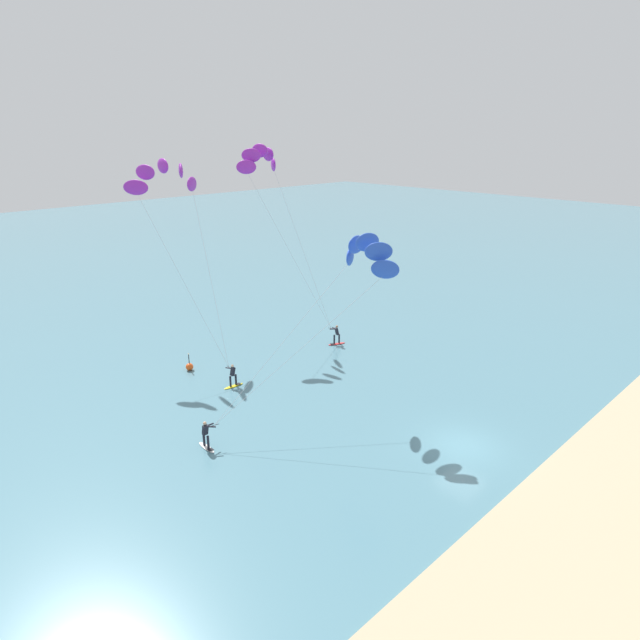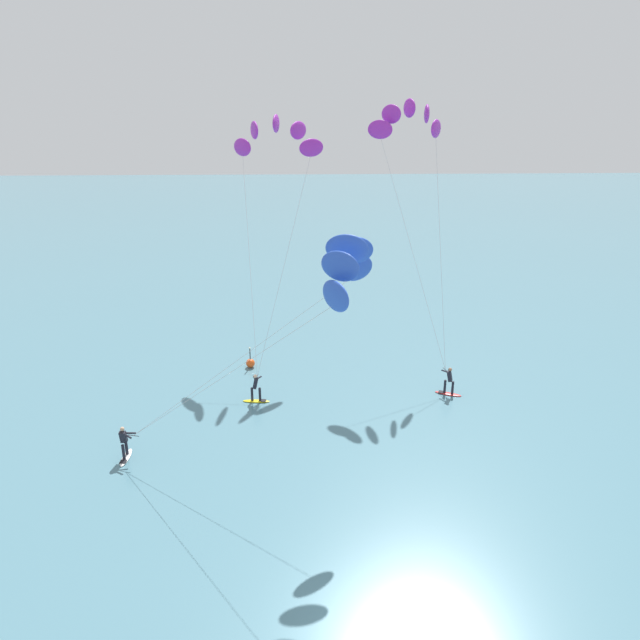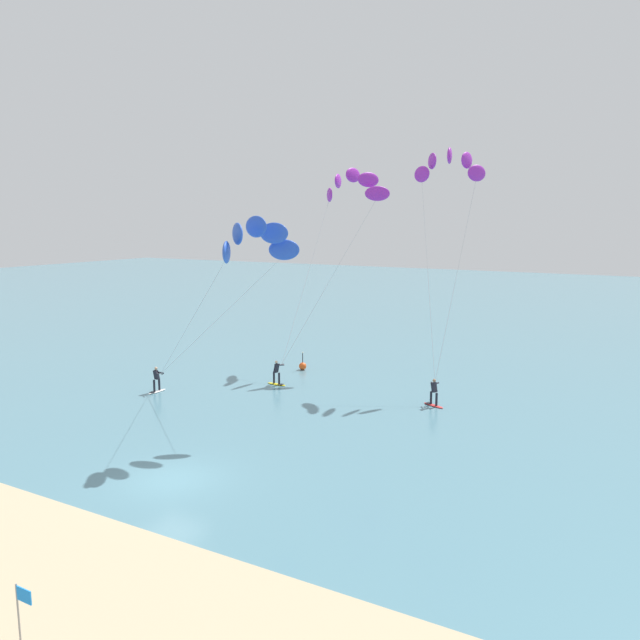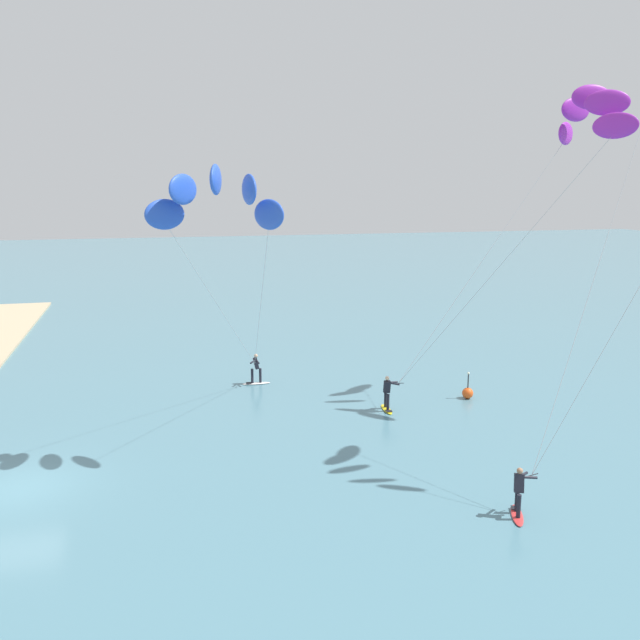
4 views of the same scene
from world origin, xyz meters
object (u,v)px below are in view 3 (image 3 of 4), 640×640
Objects in this scene: kitesurfer_nearshore at (449,174)px; kitesurfer_mid_water at (350,191)px; kitesurfer_far_out at (251,247)px; marker_buoy at (303,366)px; beach_flag at (22,610)px.

kitesurfer_mid_water is (-8.12, 1.45, -0.90)m from kitesurfer_nearshore.
marker_buoy is at bearing 109.55° from kitesurfer_far_out.
marker_buoy is (-1.78, -4.19, -12.94)m from kitesurfer_mid_water.
beach_flag is (5.82, -17.90, -7.99)m from kitesurfer_far_out.
marker_buoy is 0.63× the size of beach_flag.
kitesurfer_mid_water reaches higher than marker_buoy.
kitesurfer_mid_water is 37.60m from beach_flag.
marker_buoy is (-9.91, -2.74, -13.84)m from kitesurfer_nearshore.
marker_buoy is at bearing -164.56° from kitesurfer_nearshore.
beach_flag is at bearing -71.35° from marker_buoy.
kitesurfer_mid_water is at bearing 99.15° from kitesurfer_far_out.
kitesurfer_far_out is 8.40× the size of marker_buoy.
kitesurfer_far_out is 16.40m from marker_buoy.
kitesurfer_far_out reaches higher than marker_buoy.
beach_flag is (8.53, -34.76, -11.53)m from kitesurfer_mid_water.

